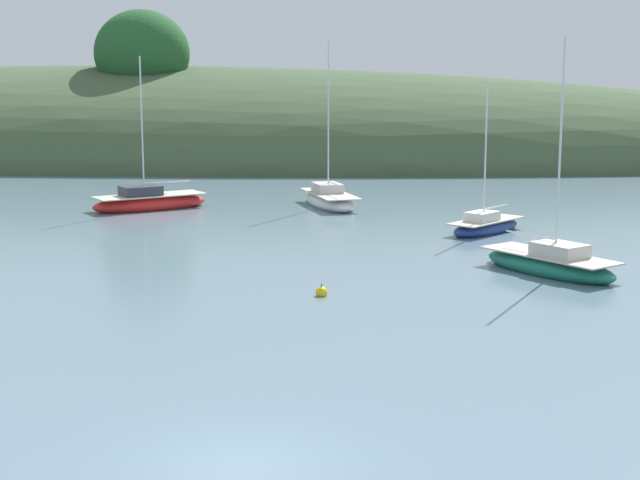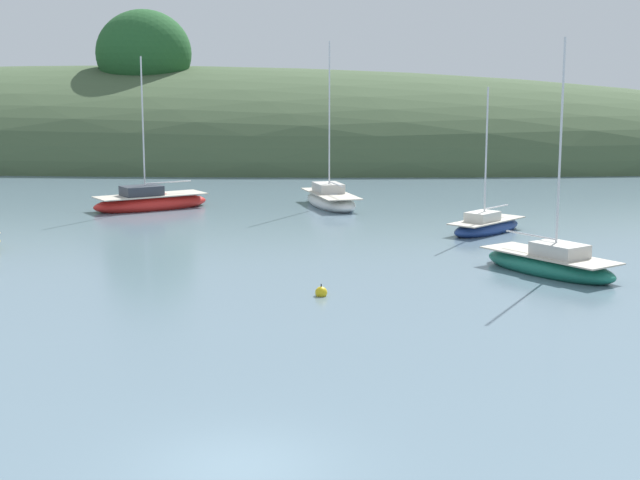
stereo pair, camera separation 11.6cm
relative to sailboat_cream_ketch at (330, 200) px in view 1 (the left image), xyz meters
The scene contains 7 objects.
ground_plane 38.55m from the sailboat_cream_ketch, 88.65° to the right, with size 400.00×400.00×0.00m, color slate.
far_shoreline_hill 40.98m from the sailboat_cream_ketch, 126.03° to the left, with size 150.00×36.00×22.29m.
sailboat_cream_ketch is the anchor object (origin of this frame).
sailboat_grey_yawl 21.28m from the sailboat_cream_ketch, 61.41° to the right, with size 5.75×6.24×9.53m.
sailboat_teal_outer 10.75m from the sailboat_cream_ketch, 169.31° to the right, with size 7.06×6.15×9.16m.
sailboat_blue_center 12.29m from the sailboat_cream_ketch, 46.06° to the right, with size 4.58×5.20×7.45m.
mooring_buoy_inner 23.39m from the sailboat_cream_ketch, 86.68° to the right, with size 0.44×0.44×0.54m.
Camera 1 is at (3.06, -18.03, 7.90)m, focal length 53.23 mm.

